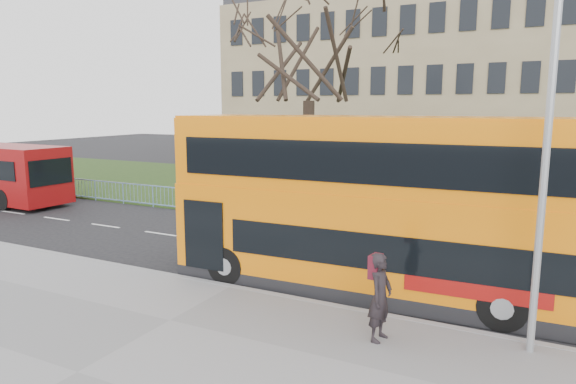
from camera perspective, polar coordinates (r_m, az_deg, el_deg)
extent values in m
plane|color=black|center=(15.71, -3.17, -9.07)|extent=(120.00, 120.00, 0.00)
cube|color=slate|center=(10.87, -22.34, -18.29)|extent=(80.00, 10.50, 0.12)
cube|color=gray|center=(14.44, -6.31, -10.51)|extent=(80.00, 0.20, 0.14)
cube|color=#1E3312|center=(28.61, 11.35, -0.66)|extent=(80.00, 15.40, 0.08)
cube|color=#867355|center=(49.50, 12.59, 11.60)|extent=(30.00, 15.00, 14.00)
cube|color=orange|center=(14.05, 9.79, -5.38)|extent=(11.26, 3.07, 2.07)
cube|color=orange|center=(13.79, 9.93, -0.49)|extent=(11.26, 3.07, 0.36)
cube|color=orange|center=(13.64, 10.07, 4.11)|extent=(11.20, 3.01, 1.86)
cube|color=black|center=(12.62, 11.01, -6.75)|extent=(8.61, 0.36, 0.90)
cube|color=black|center=(12.39, 8.48, 3.18)|extent=(10.27, 0.42, 1.01)
cylinder|color=black|center=(14.76, -6.86, -8.10)|extent=(1.12, 0.34, 1.11)
cylinder|color=black|center=(12.74, 22.71, -11.69)|extent=(1.12, 0.34, 1.11)
cylinder|color=black|center=(28.46, -29.09, -0.76)|extent=(1.05, 0.31, 1.04)
imported|color=black|center=(11.10, 10.21, -11.42)|extent=(0.53, 0.74, 1.88)
cylinder|color=#979BA0|center=(10.91, 26.67, 2.72)|extent=(0.15, 0.15, 7.56)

